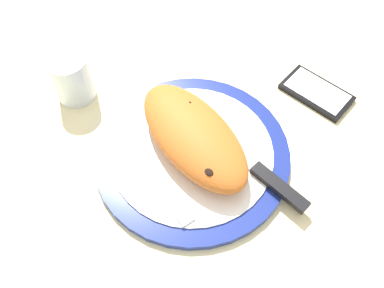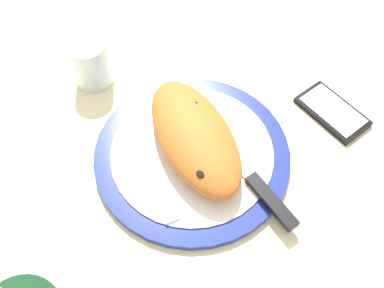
{
  "view_description": "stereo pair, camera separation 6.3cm",
  "coord_description": "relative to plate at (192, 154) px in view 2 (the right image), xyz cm",
  "views": [
    {
      "loc": [
        29.12,
        -18.16,
        56.61
      ],
      "look_at": [
        0.0,
        0.0,
        3.66
      ],
      "focal_mm": 37.71,
      "sensor_mm": 36.0,
      "label": 1
    },
    {
      "loc": [
        31.95,
        -12.53,
        56.61
      ],
      "look_at": [
        0.0,
        0.0,
        3.66
      ],
      "focal_mm": 37.71,
      "sensor_mm": 36.0,
      "label": 2
    }
  ],
  "objects": [
    {
      "name": "calzone",
      "position": [
        -0.69,
        0.69,
        3.88
      ],
      "size": [
        24.04,
        12.39,
        6.0
      ],
      "color": "#C16023",
      "rests_on": "plate"
    },
    {
      "name": "knife",
      "position": [
        9.73,
        6.87,
        1.37
      ],
      "size": [
        23.4,
        6.93,
        1.2
      ],
      "color": "silver",
      "rests_on": "plate"
    },
    {
      "name": "plate",
      "position": [
        0.0,
        0.0,
        0.0
      ],
      "size": [
        31.7,
        31.7,
        1.66
      ],
      "color": "navy",
      "rests_on": "ground_plane"
    },
    {
      "name": "water_glass",
      "position": [
        -22.26,
        -10.66,
        3.09
      ],
      "size": [
        6.92,
        6.92,
        8.71
      ],
      "color": "silver",
      "rests_on": "ground_plane"
    },
    {
      "name": "ground_plane",
      "position": [
        0.0,
        0.0,
        -2.29
      ],
      "size": [
        150.0,
        150.0,
        3.0
      ],
      "primitive_type": "cube",
      "color": "beige"
    },
    {
      "name": "smartphone",
      "position": [
        0.79,
        26.1,
        -0.23
      ],
      "size": [
        13.64,
        9.95,
        1.16
      ],
      "color": "black",
      "rests_on": "ground_plane"
    },
    {
      "name": "fork",
      "position": [
        4.31,
        -7.17,
        1.07
      ],
      "size": [
        15.14,
        2.37,
        0.4
      ],
      "color": "silver",
      "rests_on": "plate"
    }
  ]
}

